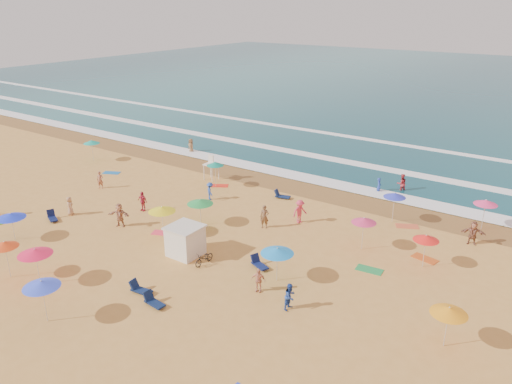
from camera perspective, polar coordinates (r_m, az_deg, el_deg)
The scene contains 12 objects.
ground at distance 35.77m, azimuth -1.68°, elevation -6.03°, with size 220.00×220.00×0.00m, color gold.
ocean at distance 112.40m, azimuth 25.09°, elevation 10.75°, with size 220.00×140.00×0.18m, color #0C4756.
wet_sand at distance 45.55m, azimuth 7.67°, elevation -0.09°, with size 220.00×220.00×0.00m, color olive.
surf_foam at distance 53.12m, azimuth 12.08°, elevation 2.82°, with size 200.00×18.70×0.05m.
cabana at distance 34.32m, azimuth -8.08°, elevation -5.60°, with size 2.00×2.00×2.00m, color white.
cabana_roof at distance 33.87m, azimuth -8.17°, elevation -4.00°, with size 2.20×2.20×0.12m, color silver.
bicycle at distance 33.25m, azimuth -5.94°, elevation -7.53°, with size 0.57×1.64×0.86m, color black.
lifeguard_stand at distance 48.40m, azimuth -5.13°, elevation 2.61°, with size 1.20×1.20×2.10m, color white, non-canonical shape.
beach_umbrellas at distance 33.40m, azimuth 0.26°, elevation -4.03°, with size 62.53×27.68×0.78m.
loungers at distance 29.86m, azimuth 7.14°, elevation -11.76°, with size 48.12×21.03×0.34m.
towels at distance 36.14m, azimuth -6.12°, elevation -5.82°, with size 46.31×24.00×0.03m.
beachgoers at distance 40.00m, azimuth 0.64°, elevation -1.71°, with size 43.76×25.43×2.13m.
Camera 1 is at (19.01, -25.58, 16.24)m, focal length 35.00 mm.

